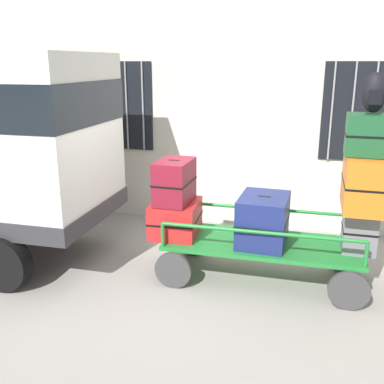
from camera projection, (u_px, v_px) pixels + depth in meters
name	position (u px, v px, depth m)	size (l,w,h in m)	color
ground_plane	(187.00, 278.00, 5.83)	(40.00, 40.00, 0.00)	gray
building_wall	(223.00, 77.00, 7.31)	(12.00, 0.38, 5.00)	beige
luggage_cart	(262.00, 250.00, 5.71)	(2.56, 1.06, 0.52)	#1E722D
cart_railing	(263.00, 222.00, 5.60)	(2.43, 0.93, 0.32)	#1E722D
suitcase_left_bottom	(176.00, 218.00, 5.88)	(0.64, 0.73, 0.46)	#B21E1E
suitcase_left_middle	(174.00, 181.00, 5.71)	(0.45, 0.65, 0.56)	maroon
suitcase_midleft_bottom	(263.00, 220.00, 5.57)	(0.63, 0.80, 0.62)	navy
suitcase_center_bottom	(359.00, 229.00, 5.36)	(0.40, 0.44, 0.56)	slate
suitcase_center_middle	(365.00, 182.00, 5.14)	(0.51, 0.83, 0.64)	orange
suitcase_center_top	(371.00, 135.00, 4.96)	(0.56, 0.41, 0.47)	#194C28
backpack	(375.00, 93.00, 4.88)	(0.27, 0.22, 0.44)	black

